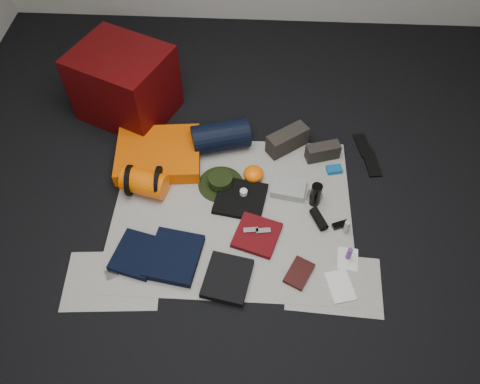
{
  "coord_description": "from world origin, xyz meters",
  "views": [
    {
      "loc": [
        0.15,
        -1.78,
        2.62
      ],
      "look_at": [
        0.05,
        0.09,
        0.1
      ],
      "focal_mm": 35.0,
      "sensor_mm": 36.0,
      "label": 1
    }
  ],
  "objects_px": {
    "navy_duffel": "(221,137)",
    "red_cabinet": "(125,84)",
    "stuff_sack": "(145,183)",
    "paperback_book": "(299,273)",
    "sleeping_pad": "(159,154)",
    "compact_camera": "(314,197)",
    "water_bottle": "(316,195)"
  },
  "relations": [
    {
      "from": "water_bottle",
      "to": "compact_camera",
      "type": "distance_m",
      "value": 0.08
    },
    {
      "from": "stuff_sack",
      "to": "compact_camera",
      "type": "height_order",
      "value": "stuff_sack"
    },
    {
      "from": "navy_duffel",
      "to": "water_bottle",
      "type": "bearing_deg",
      "value": -51.15
    },
    {
      "from": "red_cabinet",
      "to": "compact_camera",
      "type": "height_order",
      "value": "red_cabinet"
    },
    {
      "from": "stuff_sack",
      "to": "navy_duffel",
      "type": "bearing_deg",
      "value": 41.97
    },
    {
      "from": "sleeping_pad",
      "to": "paperback_book",
      "type": "distance_m",
      "value": 1.34
    },
    {
      "from": "red_cabinet",
      "to": "stuff_sack",
      "type": "xyz_separation_m",
      "value": [
        0.26,
        -0.79,
        -0.18
      ]
    },
    {
      "from": "red_cabinet",
      "to": "sleeping_pad",
      "type": "distance_m",
      "value": 0.63
    },
    {
      "from": "navy_duffel",
      "to": "compact_camera",
      "type": "bearing_deg",
      "value": -49.11
    },
    {
      "from": "compact_camera",
      "to": "paperback_book",
      "type": "height_order",
      "value": "compact_camera"
    },
    {
      "from": "sleeping_pad",
      "to": "navy_duffel",
      "type": "relative_size",
      "value": 1.43
    },
    {
      "from": "red_cabinet",
      "to": "paperback_book",
      "type": "relative_size",
      "value": 3.33
    },
    {
      "from": "sleeping_pad",
      "to": "navy_duffel",
      "type": "xyz_separation_m",
      "value": [
        0.44,
        0.15,
        0.05
      ]
    },
    {
      "from": "paperback_book",
      "to": "water_bottle",
      "type": "bearing_deg",
      "value": 105.11
    },
    {
      "from": "stuff_sack",
      "to": "paperback_book",
      "type": "relative_size",
      "value": 1.53
    },
    {
      "from": "water_bottle",
      "to": "paperback_book",
      "type": "xyz_separation_m",
      "value": [
        -0.12,
        -0.55,
        -0.08
      ]
    },
    {
      "from": "red_cabinet",
      "to": "navy_duffel",
      "type": "xyz_separation_m",
      "value": [
        0.75,
        -0.35,
        -0.16
      ]
    },
    {
      "from": "water_bottle",
      "to": "compact_camera",
      "type": "height_order",
      "value": "water_bottle"
    },
    {
      "from": "red_cabinet",
      "to": "compact_camera",
      "type": "bearing_deg",
      "value": -5.11
    },
    {
      "from": "stuff_sack",
      "to": "navy_duffel",
      "type": "relative_size",
      "value": 0.73
    },
    {
      "from": "navy_duffel",
      "to": "sleeping_pad",
      "type": "bearing_deg",
      "value": -177.45
    },
    {
      "from": "navy_duffel",
      "to": "red_cabinet",
      "type": "bearing_deg",
      "value": 139.07
    },
    {
      "from": "stuff_sack",
      "to": "water_bottle",
      "type": "xyz_separation_m",
      "value": [
        1.16,
        -0.04,
        0.0
      ]
    },
    {
      "from": "red_cabinet",
      "to": "stuff_sack",
      "type": "bearing_deg",
      "value": -47.49
    },
    {
      "from": "red_cabinet",
      "to": "compact_camera",
      "type": "relative_size",
      "value": 6.31
    },
    {
      "from": "paperback_book",
      "to": "stuff_sack",
      "type": "bearing_deg",
      "value": 177.63
    },
    {
      "from": "sleeping_pad",
      "to": "stuff_sack",
      "type": "height_order",
      "value": "stuff_sack"
    },
    {
      "from": "stuff_sack",
      "to": "navy_duffel",
      "type": "xyz_separation_m",
      "value": [
        0.49,
        0.44,
        0.02
      ]
    },
    {
      "from": "compact_camera",
      "to": "navy_duffel",
      "type": "bearing_deg",
      "value": 163.8
    },
    {
      "from": "stuff_sack",
      "to": "compact_camera",
      "type": "xyz_separation_m",
      "value": [
        1.17,
        -0.01,
        -0.07
      ]
    },
    {
      "from": "red_cabinet",
      "to": "sleeping_pad",
      "type": "bearing_deg",
      "value": -34.23
    },
    {
      "from": "red_cabinet",
      "to": "water_bottle",
      "type": "height_order",
      "value": "red_cabinet"
    }
  ]
}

